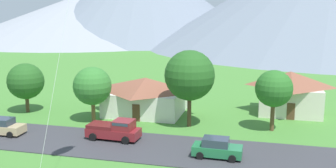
# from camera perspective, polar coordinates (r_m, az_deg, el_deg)

# --- Properties ---
(road_strip) EXTENTS (160.00, 7.68, 0.08)m
(road_strip) POSITION_cam_1_polar(r_m,az_deg,el_deg) (34.35, 0.64, -9.96)
(road_strip) COLOR #38383D
(road_strip) RESTS_ON ground
(mountain_far_west_ridge) EXTENTS (75.79, 75.79, 25.73)m
(mountain_far_west_ridge) POSITION_cam_1_polar(r_m,az_deg,el_deg) (182.46, 22.77, 10.23)
(mountain_far_west_ridge) COLOR gray
(mountain_far_west_ridge) RESTS_ON ground
(mountain_east_ridge) EXTENTS (114.82, 114.82, 21.36)m
(mountain_east_ridge) POSITION_cam_1_polar(r_m,az_deg,el_deg) (176.61, -12.36, 10.10)
(mountain_east_ridge) COLOR #8E939E
(mountain_east_ridge) RESTS_ON ground
(house_leftmost) EXTENTS (9.79, 8.14, 4.45)m
(house_leftmost) POSITION_cam_1_polar(r_m,az_deg,el_deg) (45.95, -3.43, -1.66)
(house_leftmost) COLOR silver
(house_leftmost) RESTS_ON ground
(house_left_center) EXTENTS (7.82, 6.81, 5.22)m
(house_left_center) POSITION_cam_1_polar(r_m,az_deg,el_deg) (48.17, 18.14, -1.12)
(house_left_center) COLOR beige
(house_left_center) RESTS_ON ground
(tree_near_left) EXTENTS (4.34, 4.34, 6.30)m
(tree_near_left) POSITION_cam_1_polar(r_m,az_deg,el_deg) (42.84, -11.50, -0.31)
(tree_near_left) COLOR brown
(tree_near_left) RESTS_ON ground
(tree_left_of_center) EXTENTS (4.46, 4.46, 6.16)m
(tree_left_of_center) POSITION_cam_1_polar(r_m,az_deg,el_deg) (49.24, -20.96, 0.39)
(tree_left_of_center) COLOR #4C3823
(tree_left_of_center) RESTS_ON ground
(tree_center) EXTENTS (5.43, 5.43, 8.39)m
(tree_center) POSITION_cam_1_polar(r_m,az_deg,el_deg) (39.84, 3.33, 1.31)
(tree_center) COLOR #4C3823
(tree_center) RESTS_ON ground
(tree_right_of_center) EXTENTS (3.86, 3.86, 6.47)m
(tree_right_of_center) POSITION_cam_1_polar(r_m,az_deg,el_deg) (40.03, 15.91, -0.71)
(tree_right_of_center) COLOR brown
(tree_right_of_center) RESTS_ON ground
(parked_car_green_mid_west) EXTENTS (4.23, 2.14, 1.68)m
(parked_car_green_mid_west) POSITION_cam_1_polar(r_m,az_deg,el_deg) (32.55, 7.51, -9.71)
(parked_car_green_mid_west) COLOR #237042
(parked_car_green_mid_west) RESTS_ON road_strip
(parked_car_tan_mid_east) EXTENTS (4.26, 2.20, 1.68)m
(parked_car_tan_mid_east) POSITION_cam_1_polar(r_m,az_deg,el_deg) (41.59, -23.96, -5.99)
(parked_car_tan_mid_east) COLOR tan
(parked_car_tan_mid_east) RESTS_ON road_strip
(pickup_truck_maroon_east_side) EXTENTS (5.28, 2.50, 1.99)m
(pickup_truck_maroon_east_side) POSITION_cam_1_polar(r_m,az_deg,el_deg) (36.90, -8.16, -6.91)
(pickup_truck_maroon_east_side) COLOR maroon
(pickup_truck_maroon_east_side) RESTS_ON road_strip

